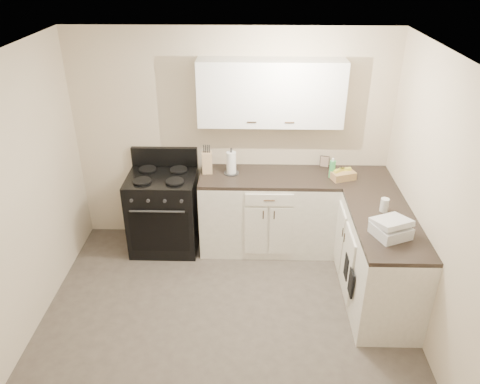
{
  "coord_description": "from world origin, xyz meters",
  "views": [
    {
      "loc": [
        0.23,
        -3.21,
        3.25
      ],
      "look_at": [
        0.12,
        0.85,
        1.07
      ],
      "focal_mm": 35.0,
      "sensor_mm": 36.0,
      "label": 1
    }
  ],
  "objects_px": {
    "paper_towel": "(231,163)",
    "wicker_basket": "(343,175)",
    "countertop_grill": "(391,231)",
    "stove": "(164,212)",
    "knife_block": "(207,163)"
  },
  "relations": [
    {
      "from": "stove",
      "to": "countertop_grill",
      "type": "relative_size",
      "value": 3.22
    },
    {
      "from": "paper_towel",
      "to": "wicker_basket",
      "type": "distance_m",
      "value": 1.24
    },
    {
      "from": "knife_block",
      "to": "wicker_basket",
      "type": "xyz_separation_m",
      "value": [
        1.51,
        -0.11,
        -0.08
      ]
    },
    {
      "from": "paper_towel",
      "to": "wicker_basket",
      "type": "bearing_deg",
      "value": -4.62
    },
    {
      "from": "paper_towel",
      "to": "wicker_basket",
      "type": "height_order",
      "value": "paper_towel"
    },
    {
      "from": "knife_block",
      "to": "wicker_basket",
      "type": "bearing_deg",
      "value": -11.21
    },
    {
      "from": "paper_towel",
      "to": "countertop_grill",
      "type": "distance_m",
      "value": 1.92
    },
    {
      "from": "stove",
      "to": "knife_block",
      "type": "xyz_separation_m",
      "value": [
        0.52,
        0.09,
        0.6
      ]
    },
    {
      "from": "stove",
      "to": "knife_block",
      "type": "height_order",
      "value": "knife_block"
    },
    {
      "from": "stove",
      "to": "countertop_grill",
      "type": "height_order",
      "value": "countertop_grill"
    },
    {
      "from": "stove",
      "to": "paper_towel",
      "type": "distance_m",
      "value": 1.0
    },
    {
      "from": "stove",
      "to": "knife_block",
      "type": "distance_m",
      "value": 0.8
    },
    {
      "from": "countertop_grill",
      "to": "stove",
      "type": "bearing_deg",
      "value": 129.17
    },
    {
      "from": "stove",
      "to": "wicker_basket",
      "type": "relative_size",
      "value": 3.64
    },
    {
      "from": "paper_towel",
      "to": "countertop_grill",
      "type": "relative_size",
      "value": 0.9
    }
  ]
}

